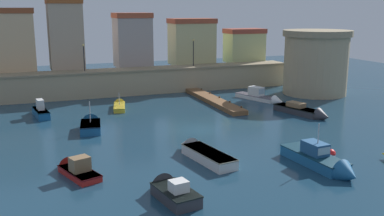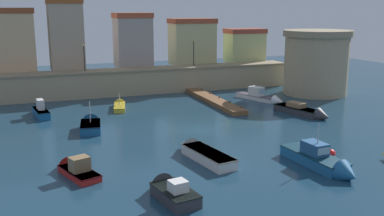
{
  "view_description": "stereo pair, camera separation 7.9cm",
  "coord_description": "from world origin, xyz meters",
  "px_view_note": "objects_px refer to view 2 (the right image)",
  "views": [
    {
      "loc": [
        -15.11,
        -38.26,
        11.44
      ],
      "look_at": [
        0.0,
        1.78,
        1.77
      ],
      "focal_mm": 41.51,
      "sensor_mm": 36.0,
      "label": 1
    },
    {
      "loc": [
        -15.04,
        -38.29,
        11.44
      ],
      "look_at": [
        0.0,
        1.78,
        1.77
      ],
      "focal_mm": 41.51,
      "sensor_mm": 36.0,
      "label": 2
    }
  ],
  "objects_px": {
    "fortress_tower": "(316,62)",
    "moored_boat_7": "(40,111)",
    "moored_boat_1": "(74,168)",
    "mooring_buoy_0": "(284,105)",
    "moored_boat_8": "(322,161)",
    "quay_lamp_0": "(84,53)",
    "quay_lamp_1": "(194,48)",
    "mooring_buoy_1": "(331,154)",
    "moored_boat_2": "(262,97)",
    "moored_boat_5": "(120,105)",
    "moored_boat_10": "(170,190)",
    "moored_boat_6": "(201,153)",
    "moored_boat_0": "(305,111)",
    "moored_boat_4": "(91,125)"
  },
  "relations": [
    {
      "from": "fortress_tower",
      "to": "moored_boat_7",
      "type": "relative_size",
      "value": 1.68
    },
    {
      "from": "moored_boat_1",
      "to": "mooring_buoy_0",
      "type": "distance_m",
      "value": 30.1
    },
    {
      "from": "moored_boat_8",
      "to": "quay_lamp_0",
      "type": "bearing_deg",
      "value": -163.47
    },
    {
      "from": "mooring_buoy_0",
      "to": "quay_lamp_1",
      "type": "bearing_deg",
      "value": 116.42
    },
    {
      "from": "mooring_buoy_1",
      "to": "quay_lamp_0",
      "type": "bearing_deg",
      "value": 116.3
    },
    {
      "from": "moored_boat_2",
      "to": "moored_boat_7",
      "type": "bearing_deg",
      "value": -114.24
    },
    {
      "from": "moored_boat_5",
      "to": "moored_boat_10",
      "type": "bearing_deg",
      "value": -172.51
    },
    {
      "from": "quay_lamp_0",
      "to": "mooring_buoy_1",
      "type": "relative_size",
      "value": 4.49
    },
    {
      "from": "quay_lamp_0",
      "to": "moored_boat_6",
      "type": "xyz_separation_m",
      "value": [
        5.17,
        -28.04,
        -5.32
      ]
    },
    {
      "from": "moored_boat_10",
      "to": "moored_boat_6",
      "type": "bearing_deg",
      "value": -46.01
    },
    {
      "from": "moored_boat_6",
      "to": "mooring_buoy_1",
      "type": "distance_m",
      "value": 10.46
    },
    {
      "from": "moored_boat_2",
      "to": "moored_boat_7",
      "type": "distance_m",
      "value": 26.59
    },
    {
      "from": "moored_boat_5",
      "to": "moored_boat_0",
      "type": "bearing_deg",
      "value": -108.8
    },
    {
      "from": "fortress_tower",
      "to": "moored_boat_6",
      "type": "distance_m",
      "value": 31.23
    },
    {
      "from": "moored_boat_0",
      "to": "moored_boat_5",
      "type": "distance_m",
      "value": 21.17
    },
    {
      "from": "quay_lamp_0",
      "to": "moored_boat_4",
      "type": "height_order",
      "value": "quay_lamp_0"
    },
    {
      "from": "moored_boat_1",
      "to": "mooring_buoy_1",
      "type": "height_order",
      "value": "moored_boat_1"
    },
    {
      "from": "moored_boat_0",
      "to": "mooring_buoy_0",
      "type": "relative_size",
      "value": 13.59
    },
    {
      "from": "moored_boat_8",
      "to": "moored_boat_7",
      "type": "bearing_deg",
      "value": -146.6
    },
    {
      "from": "moored_boat_2",
      "to": "mooring_buoy_1",
      "type": "xyz_separation_m",
      "value": [
        -5.23,
        -20.48,
        -0.47
      ]
    },
    {
      "from": "quay_lamp_1",
      "to": "moored_boat_10",
      "type": "xyz_separation_m",
      "value": [
        -14.54,
        -34.24,
        -5.44
      ]
    },
    {
      "from": "moored_boat_0",
      "to": "quay_lamp_0",
      "type": "bearing_deg",
      "value": -147.51
    },
    {
      "from": "moored_boat_2",
      "to": "mooring_buoy_0",
      "type": "height_order",
      "value": "moored_boat_2"
    },
    {
      "from": "moored_boat_5",
      "to": "moored_boat_8",
      "type": "height_order",
      "value": "moored_boat_8"
    },
    {
      "from": "fortress_tower",
      "to": "moored_boat_2",
      "type": "relative_size",
      "value": 1.25
    },
    {
      "from": "quay_lamp_1",
      "to": "moored_boat_7",
      "type": "distance_m",
      "value": 23.7
    },
    {
      "from": "moored_boat_10",
      "to": "mooring_buoy_0",
      "type": "distance_m",
      "value": 29.73
    },
    {
      "from": "fortress_tower",
      "to": "mooring_buoy_0",
      "type": "bearing_deg",
      "value": -148.94
    },
    {
      "from": "quay_lamp_1",
      "to": "moored_boat_1",
      "type": "distance_m",
      "value": 34.67
    },
    {
      "from": "quay_lamp_1",
      "to": "moored_boat_6",
      "type": "distance_m",
      "value": 30.27
    },
    {
      "from": "moored_boat_1",
      "to": "mooring_buoy_1",
      "type": "relative_size",
      "value": 6.52
    },
    {
      "from": "moored_boat_0",
      "to": "mooring_buoy_1",
      "type": "bearing_deg",
      "value": -41.05
    },
    {
      "from": "moored_boat_7",
      "to": "moored_boat_2",
      "type": "bearing_deg",
      "value": -100.69
    },
    {
      "from": "moored_boat_10",
      "to": "moored_boat_7",
      "type": "bearing_deg",
      "value": 5.19
    },
    {
      "from": "moored_boat_5",
      "to": "fortress_tower",
      "type": "bearing_deg",
      "value": -79.42
    },
    {
      "from": "moored_boat_6",
      "to": "moored_boat_10",
      "type": "xyz_separation_m",
      "value": [
        -4.55,
        -6.2,
        0.04
      ]
    },
    {
      "from": "fortress_tower",
      "to": "moored_boat_5",
      "type": "xyz_separation_m",
      "value": [
        -26.64,
        0.8,
        -4.07
      ]
    },
    {
      "from": "quay_lamp_0",
      "to": "quay_lamp_1",
      "type": "bearing_deg",
      "value": 0.0
    },
    {
      "from": "moored_boat_7",
      "to": "moored_boat_4",
      "type": "bearing_deg",
      "value": -157.29
    },
    {
      "from": "fortress_tower",
      "to": "mooring_buoy_1",
      "type": "bearing_deg",
      "value": -122.84
    },
    {
      "from": "moored_boat_2",
      "to": "moored_boat_5",
      "type": "height_order",
      "value": "moored_boat_5"
    },
    {
      "from": "quay_lamp_0",
      "to": "moored_boat_6",
      "type": "bearing_deg",
      "value": -79.55
    },
    {
      "from": "moored_boat_7",
      "to": "mooring_buoy_1",
      "type": "height_order",
      "value": "moored_boat_7"
    },
    {
      "from": "moored_boat_5",
      "to": "mooring_buoy_0",
      "type": "distance_m",
      "value": 19.75
    },
    {
      "from": "moored_boat_7",
      "to": "moored_boat_6",
      "type": "bearing_deg",
      "value": -157.19
    },
    {
      "from": "moored_boat_5",
      "to": "mooring_buoy_0",
      "type": "xyz_separation_m",
      "value": [
        19.0,
        -5.4,
        -0.27
      ]
    },
    {
      "from": "moored_boat_2",
      "to": "moored_boat_8",
      "type": "distance_m",
      "value": 24.28
    },
    {
      "from": "moored_boat_2",
      "to": "mooring_buoy_0",
      "type": "relative_size",
      "value": 13.59
    },
    {
      "from": "moored_boat_4",
      "to": "moored_boat_10",
      "type": "xyz_separation_m",
      "value": [
        2.34,
        -17.79,
        0.04
      ]
    },
    {
      "from": "moored_boat_7",
      "to": "moored_boat_8",
      "type": "bearing_deg",
      "value": -150.31
    }
  ]
}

